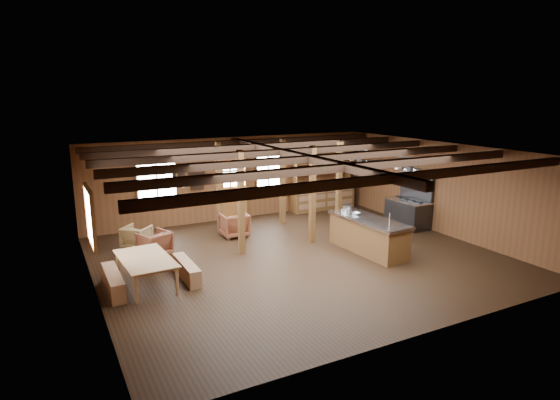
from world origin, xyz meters
The scene contains 22 objects.
room centered at (0.00, 0.00, 1.40)m, with size 10.04×9.04×2.84m.
ceiling_joists centered at (0.00, 0.18, 2.68)m, with size 9.80×8.82×0.18m.
timber_posts centered at (0.52, 2.08, 1.40)m, with size 3.95×2.35×2.80m.
back_door centered at (0.00, 4.45, 0.88)m, with size 1.02×0.08×2.15m.
window_back_left centered at (-2.60, 4.46, 1.60)m, with size 1.32×0.06×1.32m.
window_back_right centered at (1.30, 4.46, 1.60)m, with size 1.02×0.06×1.32m.
window_left centered at (-4.96, 0.50, 1.60)m, with size 0.14×1.24×1.32m.
notice_boards centered at (-1.50, 4.46, 1.64)m, with size 1.08×0.03×0.90m.
back_counter centered at (3.40, 4.20, 0.60)m, with size 2.55×0.60×2.45m.
pendant_lamps centered at (-2.25, 1.00, 2.25)m, with size 1.86×2.36×0.66m.
pot_rack centered at (2.94, 0.25, 2.27)m, with size 0.40×3.00×0.45m.
kitchen_island centered at (1.91, -0.43, 0.48)m, with size 1.02×2.55×1.20m.
step_stool centered at (2.00, 0.28, 0.22)m, with size 0.49×0.35×0.43m, color #936342.
commercial_range centered at (4.65, 0.97, 0.61)m, with size 0.79×1.51×1.86m.
dining_table centered at (-3.90, 0.00, 0.33)m, with size 1.86×1.04×0.66m, color #9A6F46.
bench_wall centered at (-4.65, 0.00, 0.22)m, with size 0.30×1.57×0.43m, color #936342.
bench_aisle centered at (-3.02, 0.00, 0.20)m, with size 0.28×1.47×0.40m, color #936342.
armchair_a centered at (-3.33, 1.88, 0.34)m, with size 0.72×0.74×0.68m, color brown.
armchair_b centered at (-0.78, 2.55, 0.36)m, with size 0.77×0.79×0.72m, color brown.
armchair_c centered at (-3.61, 2.81, 0.31)m, with size 0.67×0.69×0.63m, color olive.
counter_pot centered at (1.83, 0.46, 1.03)m, with size 0.29×0.29×0.17m, color silver.
bowl centered at (1.84, 0.06, 0.97)m, with size 0.23×0.23×0.06m, color silver.
Camera 1 is at (-5.82, -10.10, 4.22)m, focal length 30.00 mm.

